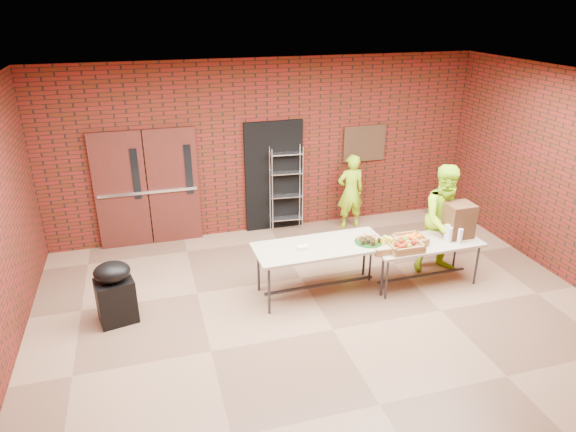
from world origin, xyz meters
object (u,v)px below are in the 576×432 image
at_px(table_left, 320,250).
at_px(volunteer_man, 446,220).
at_px(wire_rack, 286,189).
at_px(table_right, 425,245).
at_px(coffee_dispenser, 459,220).
at_px(covered_grill, 115,292).
at_px(volunteer_woman, 351,191).

relative_size(table_left, volunteer_man, 1.10).
distance_m(wire_rack, table_right, 2.93).
height_order(wire_rack, table_right, wire_rack).
distance_m(table_left, volunteer_man, 2.15).
height_order(table_right, volunteer_man, volunteer_man).
relative_size(coffee_dispenser, volunteer_man, 0.30).
xyz_separation_m(coffee_dispenser, volunteer_man, (-0.09, 0.21, -0.07)).
xyz_separation_m(wire_rack, table_right, (1.49, -2.52, -0.18)).
relative_size(coffee_dispenser, covered_grill, 0.59).
xyz_separation_m(table_right, volunteer_man, (0.49, 0.27, 0.25)).
height_order(table_left, volunteer_man, volunteer_man).
height_order(volunteer_woman, volunteer_man, volunteer_man).
bearing_deg(coffee_dispenser, wire_rack, 130.10).
bearing_deg(volunteer_woman, table_left, 57.57).
distance_m(table_left, coffee_dispenser, 2.25).
relative_size(table_right, volunteer_man, 0.96).
bearing_deg(table_left, volunteer_man, 2.12).
xyz_separation_m(volunteer_woman, volunteer_man, (0.77, -2.03, 0.17)).
height_order(covered_grill, volunteer_woman, volunteer_woman).
distance_m(wire_rack, volunteer_man, 3.00).
height_order(wire_rack, table_left, wire_rack).
height_order(table_left, table_right, table_left).
bearing_deg(volunteer_man, coffee_dispenser, -59.91).
bearing_deg(covered_grill, coffee_dispenser, -14.01).
relative_size(table_left, coffee_dispenser, 3.69).
height_order(table_right, covered_grill, covered_grill).
bearing_deg(coffee_dispenser, volunteer_man, 112.80).
bearing_deg(table_right, covered_grill, 175.87).
distance_m(table_right, volunteer_woman, 2.32).
relative_size(table_right, covered_grill, 1.92).
relative_size(wire_rack, table_right, 0.96).
bearing_deg(table_left, wire_rack, 84.79).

